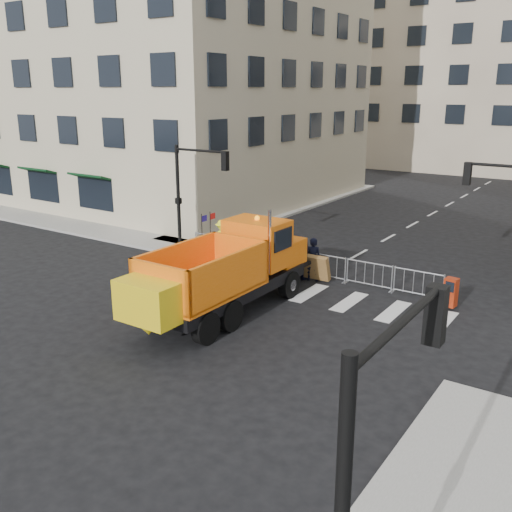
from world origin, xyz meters
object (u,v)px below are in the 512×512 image
Objects in this scene: cop_a at (313,259)px; plow_truck at (224,270)px; newspaper_box at (451,292)px; worker at (223,238)px; cop_c at (306,261)px; cop_b at (300,259)px.

plow_truck is at bearing 64.31° from cop_a.
cop_a is 5.95m from newspaper_box.
cop_a is 1.05× the size of worker.
plow_truck is at bearing 47.10° from cop_c.
worker is (-4.36, 5.64, -0.63)m from plow_truck.
cop_b reaches higher than cop_c.
plow_truck is 5.75× the size of cop_b.
cop_b reaches higher than newspaper_box.
plow_truck is 8.53m from newspaper_box.
cop_b is at bearing -2.10° from plow_truck.
plow_truck reaches higher than worker.
cop_a reaches higher than newspaper_box.
worker is (-5.19, 0.40, 0.10)m from cop_a.
cop_c is 4.86m from worker.
cop_a reaches higher than cop_c.
cop_b is 1.06× the size of cop_c.
plow_truck is 5.34m from cop_c.
worker reaches higher than cop_a.
plow_truck is 5.36m from cop_a.
cop_c is (0.26, 0.00, -0.05)m from cop_b.
cop_b is 0.27m from cop_c.
cop_a is at bearing -173.77° from newspaper_box.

